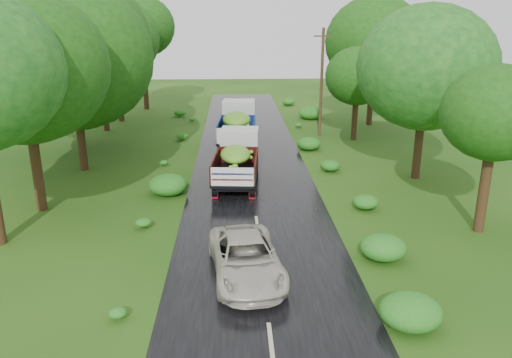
{
  "coord_description": "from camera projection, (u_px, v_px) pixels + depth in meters",
  "views": [
    {
      "loc": [
        -0.9,
        -11.41,
        8.31
      ],
      "look_at": [
        -0.0,
        8.9,
        1.7
      ],
      "focal_mm": 35.0,
      "sensor_mm": 36.0,
      "label": 1
    }
  ],
  "objects": [
    {
      "name": "ground",
      "position": [
        271.0,
        341.0,
        13.45
      ],
      "size": [
        120.0,
        120.0,
        0.0
      ],
      "primitive_type": "plane",
      "color": "#173F0D",
      "rests_on": "ground"
    },
    {
      "name": "road",
      "position": [
        261.0,
        256.0,
        18.19
      ],
      "size": [
        6.5,
        80.0,
        0.02
      ],
      "primitive_type": "cube",
      "color": "black",
      "rests_on": "ground"
    },
    {
      "name": "road_lines",
      "position": [
        259.0,
        244.0,
        19.14
      ],
      "size": [
        0.12,
        69.6,
        0.0
      ],
      "color": "#BFB78C",
      "rests_on": "road"
    },
    {
      "name": "truck_near",
      "position": [
        237.0,
        156.0,
        25.95
      ],
      "size": [
        2.56,
        6.04,
        2.48
      ],
      "rotation": [
        0.0,
        0.0,
        -0.08
      ],
      "color": "black",
      "rests_on": "ground"
    },
    {
      "name": "truck_far",
      "position": [
        238.0,
        123.0,
        33.54
      ],
      "size": [
        2.66,
        6.61,
        2.73
      ],
      "rotation": [
        0.0,
        0.0,
        -0.06
      ],
      "color": "black",
      "rests_on": "ground"
    },
    {
      "name": "car",
      "position": [
        246.0,
        258.0,
        16.55
      ],
      "size": [
        2.76,
        5.01,
        1.33
      ],
      "primitive_type": "imported",
      "rotation": [
        0.0,
        0.0,
        0.12
      ],
      "color": "beige",
      "rests_on": "road"
    },
    {
      "name": "utility_pole",
      "position": [
        321.0,
        82.0,
        35.45
      ],
      "size": [
        1.32,
        0.43,
        7.63
      ],
      "rotation": [
        0.0,
        0.0,
        -0.25
      ],
      "color": "#382616",
      "rests_on": "ground"
    },
    {
      "name": "trees_left",
      "position": [
        82.0,
        47.0,
        30.47
      ],
      "size": [
        5.96,
        33.06,
        9.09
      ],
      "color": "black",
      "rests_on": "ground"
    },
    {
      "name": "trees_right",
      "position": [
        396.0,
        62.0,
        30.71
      ],
      "size": [
        5.92,
        24.58,
        8.25
      ],
      "color": "black",
      "rests_on": "ground"
    },
    {
      "name": "shrubs",
      "position": [
        252.0,
        174.0,
        26.64
      ],
      "size": [
        11.9,
        44.0,
        0.7
      ],
      "color": "#266518",
      "rests_on": "ground"
    }
  ]
}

